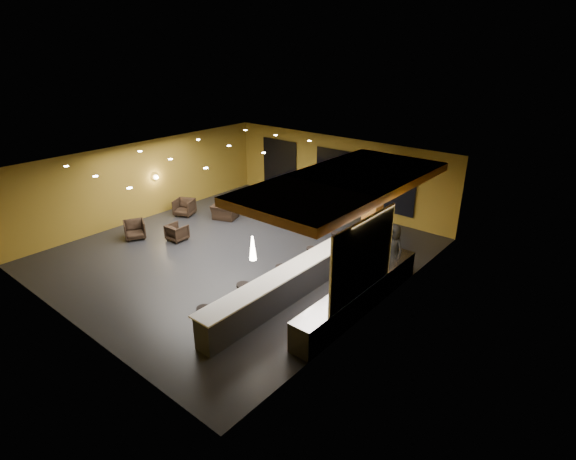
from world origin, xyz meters
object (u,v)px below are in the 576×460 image
Objects in this scene: bar_stool_3 at (311,254)px; bar_stool_4 at (335,239)px; pendant_0 at (253,248)px; bar_stool_2 at (281,274)px; bar_stool_1 at (243,293)px; pendant_1 at (308,222)px; staff_b at (379,252)px; armchair_b at (177,232)px; bar_counter at (298,280)px; staff_c at (393,248)px; pendant_2 at (351,202)px; column at (373,206)px; bar_stool_0 at (204,316)px; armchair_a at (135,230)px; armchair_d at (225,212)px; armchair_c at (184,207)px; prep_counter at (359,296)px; staff_a at (364,256)px.

bar_stool_3 is 0.95× the size of bar_stool_4.
bar_stool_2 is (-0.66, 1.96, -1.84)m from pendant_0.
bar_stool_1 is at bearing -91.82° from bar_stool_2.
pendant_1 is 3.18m from staff_b.
armchair_b is 6.46m from bar_stool_4.
bar_stool_2 is at bearing -176.43° from bar_counter.
bar_stool_1 is (-0.71, 0.26, -1.81)m from pendant_0.
pendant_0 is 5.74m from staff_c.
bar_stool_3 reaches higher than armchair_b.
pendant_2 reaches higher than bar_stool_3.
armchair_b is 0.88× the size of bar_stool_1.
bar_counter reaches higher than bar_stool_4.
column is 4.12× the size of bar_stool_1.
armchair_b is at bearing -149.18° from bar_stool_4.
bar_stool_0 reaches higher than bar_stool_4.
armchair_b is 0.98× the size of bar_stool_4.
armchair_d is at bearing 10.46° from armchair_a.
column is 1.97× the size of staff_c.
armchair_d is (-6.70, 5.05, -2.00)m from pendant_0.
bar_counter is at bearing 67.74° from bar_stool_1.
staff_b is (1.25, 2.96, 0.27)m from bar_counter.
armchair_d is at bearing -166.94° from column.
column is at bearing -27.44° from armchair_a.
armchair_a is 7.29m from bar_stool_1.
column reaches higher than staff_b.
bar_counter is 3.52m from pendant_2.
staff_c is 2.24× the size of bar_stool_2.
armchair_c is (-0.56, 3.00, 0.01)m from armchair_a.
prep_counter is at bearing -51.34° from pendant_2.
bar_counter is 9.43× the size of bar_stool_1.
bar_stool_0 is (-1.70, -5.68, -0.25)m from staff_a.
staff_a is at bearing 67.39° from bar_stool_1.
pendant_1 and pendant_2 have the same top height.
bar_stool_2 is 1.88m from bar_stool_3.
bar_stool_3 is at bearing 102.34° from pendant_0.
armchair_c reaches higher than bar_stool_4.
armchair_d is 5.99m from bar_stool_3.
bar_stool_1 is at bearing -113.80° from staff_a.
pendant_2 reaches higher than prep_counter.
pendant_0 reaches higher than staff_c.
pendant_2 is 0.88× the size of bar_stool_2.
bar_stool_2 is at bearing -40.40° from armchair_c.
bar_stool_2 is at bearing -86.03° from bar_stool_4.
pendant_2 is at bearing 81.46° from bar_stool_1.
staff_a is at bearing 117.95° from prep_counter.
column reaches higher than bar_stool_2.
staff_b is 7.97m from armchair_d.
prep_counter is 7.03× the size of armchair_c.
armchair_a is at bearing 51.59° from armchair_d.
staff_b is (1.25, 2.46, -1.58)m from pendant_1.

